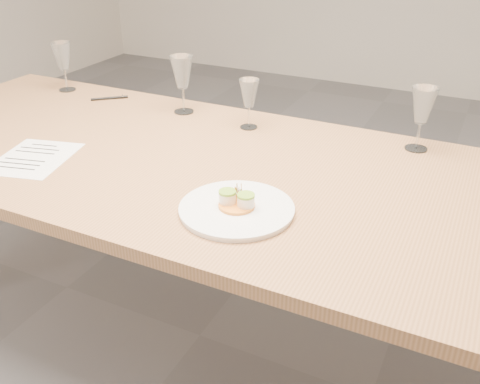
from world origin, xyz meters
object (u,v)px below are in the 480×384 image
at_px(dining_table, 192,177).
at_px(dinner_plate, 237,208).
at_px(wine_glass_0, 62,57).
at_px(wine_glass_1, 182,73).
at_px(ballpoint_pen, 110,98).
at_px(wine_glass_3, 423,107).
at_px(recipe_sheet, 34,158).
at_px(wine_glass_2, 249,94).

bearing_deg(dining_table, dinner_plate, -40.38).
relative_size(wine_glass_0, wine_glass_1, 0.94).
relative_size(ballpoint_pen, wine_glass_3, 0.58).
bearing_deg(dinner_plate, wine_glass_1, 131.37).
distance_m(recipe_sheet, ballpoint_pen, 0.60).
xyz_separation_m(wine_glass_1, wine_glass_3, (0.88, 0.03, -0.01)).
relative_size(dining_table, recipe_sheet, 7.39).
distance_m(dining_table, wine_glass_1, 0.50).
height_order(dining_table, recipe_sheet, recipe_sheet).
bearing_deg(wine_glass_0, dining_table, -23.96).
distance_m(dinner_plate, wine_glass_3, 0.74).
distance_m(dinner_plate, ballpoint_pen, 1.07).
height_order(wine_glass_0, wine_glass_2, wine_glass_0).
height_order(dinner_plate, wine_glass_0, wine_glass_0).
relative_size(recipe_sheet, wine_glass_2, 1.81).
bearing_deg(wine_glass_2, wine_glass_1, 172.60).
bearing_deg(recipe_sheet, wine_glass_3, 15.22).
distance_m(dinner_plate, wine_glass_1, 0.82).
bearing_deg(wine_glass_1, wine_glass_2, -7.40).
bearing_deg(wine_glass_2, dining_table, -98.48).
bearing_deg(wine_glass_1, recipe_sheet, -109.31).
xyz_separation_m(wine_glass_1, wine_glass_2, (0.30, -0.04, -0.03)).
bearing_deg(dinner_plate, wine_glass_3, 61.02).
xyz_separation_m(ballpoint_pen, wine_glass_3, (1.24, 0.03, 0.14)).
relative_size(wine_glass_0, wine_glass_2, 1.15).
bearing_deg(ballpoint_pen, wine_glass_2, -43.93).
bearing_deg(wine_glass_3, wine_glass_1, -178.05).
distance_m(wine_glass_2, wine_glass_3, 0.59).
xyz_separation_m(wine_glass_0, wine_glass_1, (0.61, -0.02, 0.01)).
distance_m(wine_glass_0, wine_glass_2, 0.91).
bearing_deg(dinner_plate, wine_glass_2, 112.33).
distance_m(wine_glass_0, wine_glass_1, 0.61).
bearing_deg(dining_table, wine_glass_2, 81.52).
bearing_deg(dinner_plate, recipe_sheet, 178.58).
bearing_deg(dining_table, wine_glass_0, 156.04).
height_order(wine_glass_1, wine_glass_2, wine_glass_1).
height_order(wine_glass_0, wine_glass_3, wine_glass_3).
bearing_deg(wine_glass_2, wine_glass_0, 176.50).
relative_size(dining_table, wine_glass_3, 11.42).
distance_m(recipe_sheet, wine_glass_0, 0.74).
xyz_separation_m(recipe_sheet, ballpoint_pen, (-0.16, 0.58, 0.00)).
bearing_deg(wine_glass_0, wine_glass_2, -3.50).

